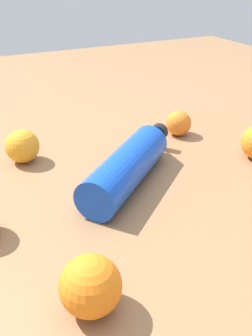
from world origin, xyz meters
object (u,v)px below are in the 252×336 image
Objects in this scene: orange_0 at (179,123)px; orange_5 at (90,286)px; water_bottle at (131,163)px; orange_4 at (22,146)px.

orange_5 reaches higher than orange_0.
orange_5 is at bearing -165.47° from water_bottle.
orange_4 is at bearing 85.62° from orange_0.
water_bottle is at bearing -35.85° from orange_5.
water_bottle is 4.60× the size of orange_0.
orange_0 is at bearing -44.19° from orange_5.
water_bottle reaches higher than orange_4.
water_bottle is 0.24m from orange_4.
water_bottle reaches higher than orange_0.
orange_5 is at bearing 135.81° from orange_0.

